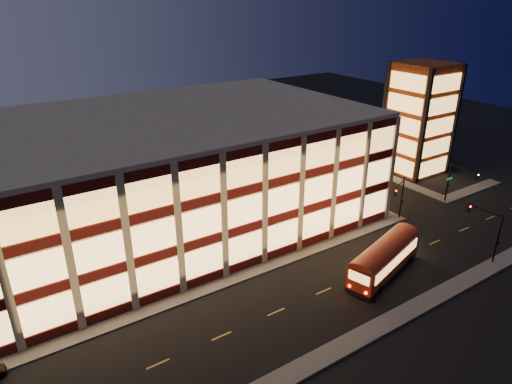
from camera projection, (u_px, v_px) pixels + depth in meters
ground at (258, 276)px, 49.12m from camera, size 200.00×200.00×0.00m
sidewalk_office_south at (230, 280)px, 48.33m from camera, size 54.00×2.00×0.15m
sidewalk_office_east at (317, 181)px, 73.76m from camera, size 2.00×30.00×0.15m
sidewalk_tower_south at (470, 190)px, 70.22m from camera, size 14.00×2.00×0.15m
sidewalk_tower_west at (366, 168)px, 79.36m from camera, size 2.00×30.00×0.15m
sidewalk_near at (343, 346)px, 39.18m from camera, size 100.00×2.00×0.15m
office_building at (165, 172)px, 57.64m from camera, size 50.45×30.45×14.50m
stair_tower at (419, 119)px, 74.98m from camera, size 8.60×8.60×18.00m
traffic_signal_far at (400, 194)px, 58.97m from camera, size 3.79×1.87×6.00m
traffic_signal_right at (458, 178)px, 64.06m from camera, size 1.20×4.37×6.00m
traffic_signal_near at (487, 225)px, 51.02m from camera, size 0.32×4.45×6.00m
trolley_bus at (385, 257)px, 48.68m from camera, size 11.67×5.85×3.84m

